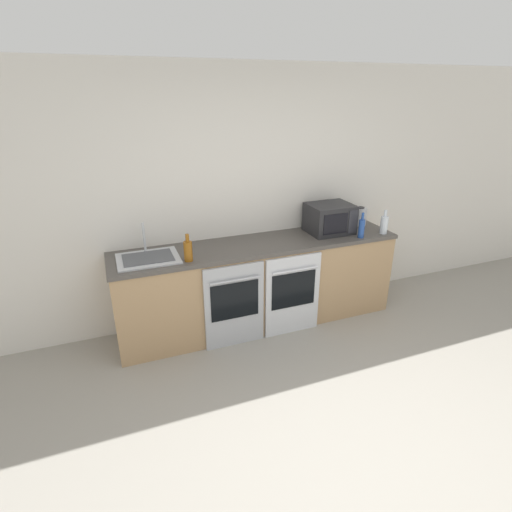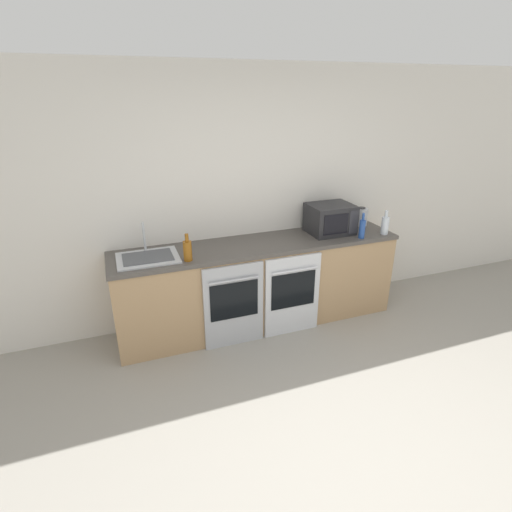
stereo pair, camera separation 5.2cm
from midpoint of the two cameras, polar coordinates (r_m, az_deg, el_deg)
name	(u,v)px [view 2 (the right image)]	position (r m, az deg, el deg)	size (l,w,h in m)	color
ground_plane	(361,466)	(3.12, 15.34, -26.94)	(16.00, 16.00, 0.00)	gray
wall_back	(248,198)	(4.20, -0.78, 8.31)	(10.00, 0.06, 2.60)	silver
counter_back	(259,283)	(4.21, 0.79, -3.95)	(2.94, 0.62, 0.91)	tan
oven_left	(234,305)	(3.85, -2.78, -7.07)	(0.59, 0.06, 0.85)	#A8AAAF
oven_right	(292,295)	(4.05, 5.60, -5.55)	(0.59, 0.06, 0.85)	silver
microwave	(330,219)	(4.36, 10.89, 5.25)	(0.46, 0.39, 0.31)	#232326
bottle_amber	(188,250)	(3.62, -9.35, 0.82)	(0.08, 0.08, 0.25)	#8C5114
bottle_clear	(385,225)	(4.48, 18.27, 4.24)	(0.08, 0.08, 0.26)	silver
bottle_blue	(362,228)	(4.28, 15.26, 3.83)	(0.06, 0.06, 0.27)	#234793
kettle	(361,217)	(4.70, 15.07, 5.45)	(0.15, 0.15, 0.21)	#B7BABF
sink	(148,257)	(3.77, -14.83, -0.14)	(0.55, 0.43, 0.30)	#B7BABF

